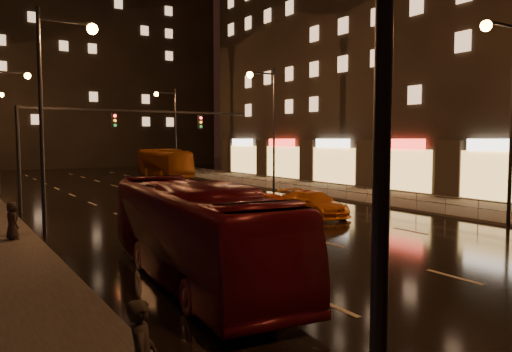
# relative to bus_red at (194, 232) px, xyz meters

# --- Properties ---
(ground) EXTENTS (140.00, 140.00, 0.00)m
(ground) POSITION_rel_bus_red_xyz_m (7.00, 18.00, -1.49)
(ground) COLOR black
(ground) RESTS_ON ground
(sidewalk_right) EXTENTS (7.00, 70.00, 0.15)m
(sidewalk_right) POSITION_rel_bus_red_xyz_m (20.50, 13.00, -1.42)
(sidewalk_right) COLOR #38332D
(sidewalk_right) RESTS_ON ground
(building_right) EXTENTS (18.00, 50.00, 30.00)m
(building_right) POSITION_rel_bus_red_xyz_m (33.00, 18.00, 13.51)
(building_right) COLOR black
(building_right) RESTS_ON ground
(building_distant) EXTENTS (44.00, 16.00, 36.00)m
(building_distant) POSITION_rel_bus_red_xyz_m (11.00, 70.00, 16.51)
(building_distant) COLOR black
(building_distant) RESTS_ON ground
(traffic_signal) EXTENTS (15.31, 0.32, 6.20)m
(traffic_signal) POSITION_rel_bus_red_xyz_m (1.94, 18.00, 3.24)
(traffic_signal) COLOR black
(traffic_signal) RESTS_ON ground
(streetlight_right) EXTENTS (2.64, 0.50, 10.00)m
(streetlight_right) POSITION_rel_bus_red_xyz_m (15.92, 0.00, 4.94)
(streetlight_right) COLOR black
(streetlight_right) RESTS_ON ground
(railing_right) EXTENTS (0.05, 56.00, 1.00)m
(railing_right) POSITION_rel_bus_red_xyz_m (17.20, 16.00, -0.60)
(railing_right) COLOR #99999E
(railing_right) RESTS_ON sidewalk_right
(bus_red) EXTENTS (3.59, 10.93, 2.99)m
(bus_red) POSITION_rel_bus_red_xyz_m (0.00, 0.00, 0.00)
(bus_red) COLOR #500B14
(bus_red) RESTS_ON ground
(bus_curb) EXTENTS (3.30, 11.59, 3.19)m
(bus_curb) POSITION_rel_bus_red_xyz_m (14.40, 38.35, 0.10)
(bus_curb) COLOR #8B420D
(bus_curb) RESTS_ON ground
(taxi_near) EXTENTS (1.45, 3.58, 1.22)m
(taxi_near) POSITION_rel_bus_red_xyz_m (9.61, 10.00, -0.89)
(taxi_near) COLOR #EB5816
(taxi_near) RESTS_ON ground
(taxi_far) EXTENTS (1.95, 4.79, 1.39)m
(taxi_far) POSITION_rel_bus_red_xyz_m (11.09, 8.00, -0.80)
(taxi_far) COLOR orange
(taxi_far) RESTS_ON ground
(pedestrian_c) EXTENTS (0.64, 0.85, 1.57)m
(pedestrian_c) POSITION_rel_bus_red_xyz_m (-4.00, 8.95, -0.56)
(pedestrian_c) COLOR black
(pedestrian_c) RESTS_ON sidewalk_left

